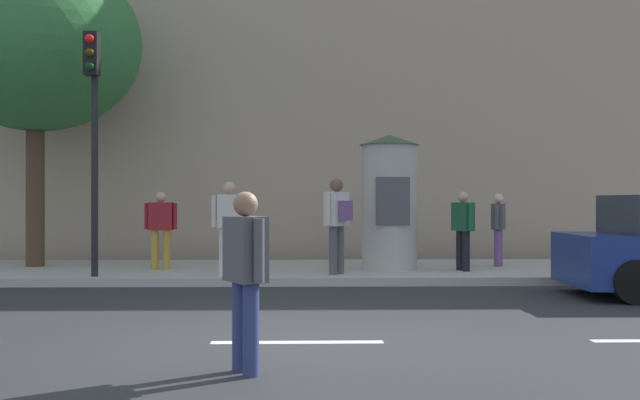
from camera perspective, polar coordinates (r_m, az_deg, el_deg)
The scene contains 13 objects.
ground_plane at distance 7.85m, azimuth -1.78°, elevation -10.93°, with size 80.00×80.00×0.00m, color #2B2B2D.
sidewalk_curb at distance 14.77m, azimuth -1.53°, elevation -5.52°, with size 36.00×4.00×0.15m, color #B2ADA3.
lane_markings at distance 7.85m, azimuth -1.78°, elevation -10.90°, with size 25.80×0.16×0.01m.
building_backdrop at distance 19.97m, azimuth -1.46°, elevation 9.31°, with size 36.00×5.00×9.46m, color tan.
traffic_light at distance 13.55m, azimuth -17.11°, elevation 6.45°, with size 0.24×0.45×4.25m.
poster_column at distance 14.36m, azimuth 5.37°, elevation -0.09°, with size 1.17×1.17×2.61m.
street_tree at distance 16.37m, azimuth -21.10°, elevation 11.21°, with size 4.23×4.23×6.35m.
pedestrian_in_light_jacket at distance 6.37m, azimuth -5.77°, elevation -5.23°, with size 0.42×0.53×1.56m.
pedestrian_tallest at distance 13.34m, azimuth -7.03°, elevation -1.48°, with size 0.62×0.44×1.67m.
pedestrian_near_pole at distance 15.47m, azimuth 13.58°, elevation -1.85°, with size 0.38×0.53×1.48m.
pedestrian_in_dark_shirt at distance 13.36m, azimuth 1.36°, elevation -1.29°, with size 0.53×0.57×1.73m.
pedestrian_with_backpack at distance 14.69m, azimuth -12.17°, elevation -1.83°, with size 0.63×0.26×1.50m.
pedestrian_with_bag at distance 14.28m, azimuth 10.96°, elevation -1.85°, with size 0.37×0.64×1.51m.
Camera 1 is at (0.07, -7.71, 1.48)m, focal length 41.51 mm.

